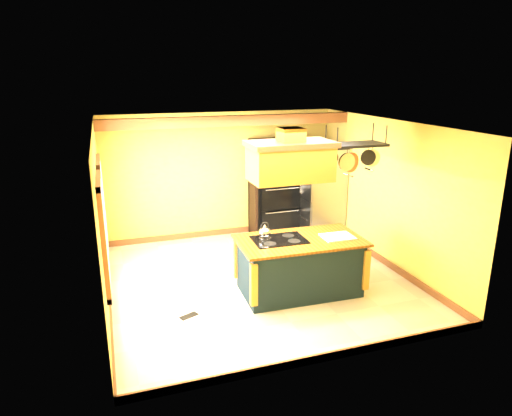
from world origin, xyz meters
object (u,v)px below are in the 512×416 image
pot_rack (355,151)px  hutch (277,196)px  refrigerator (319,192)px  kitchen_island (299,265)px  range_hood (290,159)px

pot_rack → hutch: pot_rack is taller
hutch → refrigerator: bearing=-23.3°
kitchen_island → refrigerator: refrigerator is taller
refrigerator → hutch: bearing=156.7°
pot_rack → hutch: (-0.20, 2.88, -1.46)m
kitchen_island → refrigerator: (1.57, 2.52, 0.48)m
range_hood → pot_rack: same height
range_hood → hutch: size_ratio=0.61×
kitchen_island → refrigerator: size_ratio=1.05×
kitchen_island → hutch: (0.71, 2.89, 0.36)m
kitchen_island → pot_rack: 2.04m
range_hood → hutch: bearing=72.6°
refrigerator → range_hood: bearing=-125.0°
kitchen_island → hutch: size_ratio=0.96×
pot_rack → refrigerator: size_ratio=0.52×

